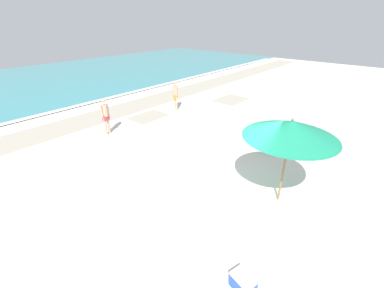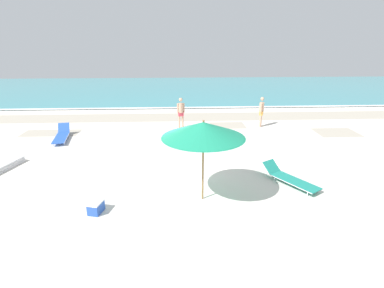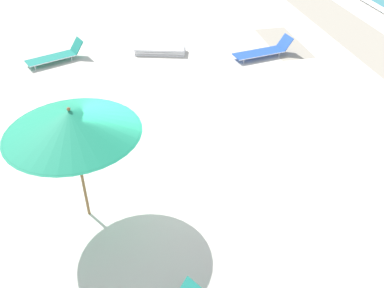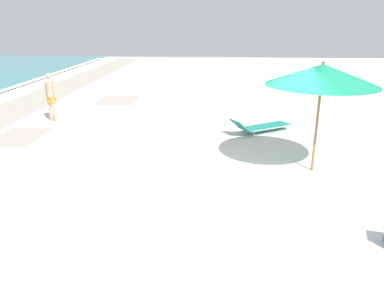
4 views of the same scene
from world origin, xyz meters
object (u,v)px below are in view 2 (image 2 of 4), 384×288
object	(u,v)px
sun_lounger_beside_umbrella	(61,136)
sun_lounger_near_water_left	(290,178)
beach_umbrella	(203,130)
cooler_box	(96,207)
lounger_stack	(2,166)
beachgoer_wading_adult	(181,111)
beachgoer_shoreline_child	(261,110)

from	to	relation	value
sun_lounger_beside_umbrella	sun_lounger_near_water_left	distance (m)	11.40
beach_umbrella	sun_lounger_beside_umbrella	world-z (taller)	beach_umbrella
cooler_box	beach_umbrella	bearing A→B (deg)	-63.82
sun_lounger_beside_umbrella	cooler_box	bearing A→B (deg)	-74.01
lounger_stack	sun_lounger_near_water_left	xyz separation A→B (m)	(11.06, -1.82, 0.09)
lounger_stack	cooler_box	distance (m)	5.71
sun_lounger_near_water_left	beachgoer_wading_adult	world-z (taller)	beachgoer_wading_adult
lounger_stack	sun_lounger_near_water_left	bearing A→B (deg)	6.03
sun_lounger_beside_umbrella	beachgoer_shoreline_child	distance (m)	11.10
sun_lounger_near_water_left	beachgoer_shoreline_child	distance (m)	7.47
sun_lounger_near_water_left	beachgoer_wading_adult	xyz separation A→B (m)	(-3.81, 7.38, 0.79)
sun_lounger_near_water_left	sun_lounger_beside_umbrella	bearing A→B (deg)	118.88
lounger_stack	beachgoer_shoreline_child	bearing A→B (deg)	40.31
sun_lounger_beside_umbrella	beachgoer_wading_adult	bearing A→B (deg)	6.66
sun_lounger_near_water_left	beachgoer_wading_adult	distance (m)	8.34
sun_lounger_beside_umbrella	sun_lounger_near_water_left	bearing A→B (deg)	-39.20
lounger_stack	beachgoer_wading_adult	size ratio (longest dim) A/B	1.10
beach_umbrella	sun_lounger_near_water_left	bearing A→B (deg)	15.91
lounger_stack	sun_lounger_near_water_left	distance (m)	11.21
beach_umbrella	beachgoer_shoreline_child	xyz separation A→B (m)	(4.12, 8.30, -1.34)
sun_lounger_beside_umbrella	beachgoer_wading_adult	xyz separation A→B (m)	(6.19, 1.92, 0.78)
beach_umbrella	beachgoer_wading_adult	size ratio (longest dim) A/B	1.51
beachgoer_shoreline_child	sun_lounger_beside_umbrella	bearing A→B (deg)	-57.34
beachgoer_wading_adult	cooler_box	distance (m)	9.39
beachgoer_wading_adult	beachgoer_shoreline_child	distance (m)	4.71
lounger_stack	cooler_box	size ratio (longest dim) A/B	3.39
beach_umbrella	beachgoer_wading_adult	bearing A→B (deg)	94.06
cooler_box	sun_lounger_beside_umbrella	bearing A→B (deg)	41.21
sun_lounger_near_water_left	cooler_box	xyz separation A→B (m)	(-6.48, -1.58, -0.02)
beach_umbrella	sun_lounger_near_water_left	world-z (taller)	beach_umbrella
beach_umbrella	sun_lounger_near_water_left	size ratio (longest dim) A/B	1.22
beachgoer_wading_adult	cooler_box	bearing A→B (deg)	-118.45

